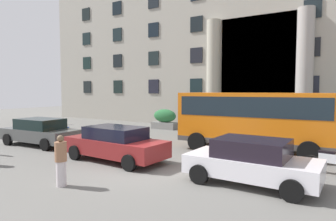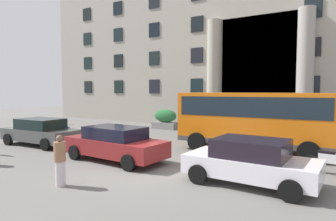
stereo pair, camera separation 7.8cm
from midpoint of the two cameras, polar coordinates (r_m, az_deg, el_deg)
ground_plane at (r=11.07m, az=-5.45°, el=-11.87°), size 80.00×64.00×0.12m
office_building_facade at (r=27.11m, az=18.12°, el=13.42°), size 42.03×9.79×15.03m
orange_minibus at (r=14.54m, az=16.34°, el=-1.20°), size 7.16×2.75×2.84m
hedge_planter_west at (r=19.67m, az=17.53°, el=-2.61°), size 2.00×0.72×1.60m
hedge_planter_entrance_right at (r=22.42m, az=-0.74°, el=-1.74°), size 2.02×0.87×1.52m
parked_sedan_far at (r=12.51m, az=-10.40°, el=-6.32°), size 4.62×2.11×1.44m
parked_estate_mid at (r=9.68m, az=15.77°, el=-9.49°), size 4.09×2.14×1.43m
parked_hatchback_near at (r=17.25m, az=-23.78°, el=-3.79°), size 4.52×2.19×1.44m
scooter_by_planter at (r=19.11m, az=-20.16°, el=-3.81°), size 1.98×0.61×0.89m
motorcycle_far_end at (r=11.82m, az=29.05°, el=-8.76°), size 1.92×0.55×0.89m
motorcycle_near_kerb at (r=14.84m, az=-6.42°, el=-5.78°), size 1.87×0.72×0.89m
pedestrian_child_trailing at (r=9.69m, az=-20.40°, el=-9.18°), size 0.36×0.36×1.59m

